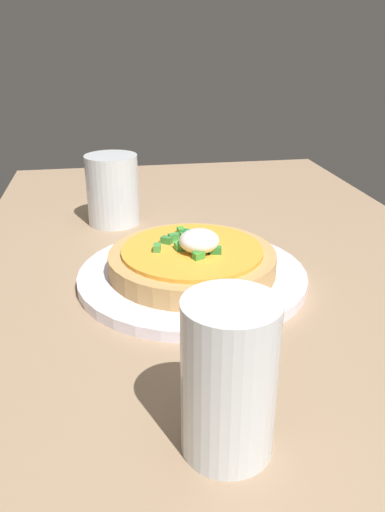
# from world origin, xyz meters

# --- Properties ---
(dining_table) EXTENTS (1.15, 0.65, 0.03)m
(dining_table) POSITION_xyz_m (0.00, 0.00, 0.02)
(dining_table) COLOR #9E8162
(dining_table) RESTS_ON ground
(plate) EXTENTS (0.27, 0.27, 0.01)m
(plate) POSITION_xyz_m (0.00, -0.04, 0.04)
(plate) COLOR white
(plate) RESTS_ON dining_table
(pizza) EXTENTS (0.19, 0.19, 0.05)m
(pizza) POSITION_xyz_m (0.00, -0.04, 0.06)
(pizza) COLOR tan
(pizza) RESTS_ON plate
(cup_near) EXTENTS (0.07, 0.07, 0.12)m
(cup_near) POSITION_xyz_m (0.26, -0.06, 0.09)
(cup_near) COLOR silver
(cup_near) RESTS_ON dining_table
(cup_far) EXTENTS (0.08, 0.08, 0.10)m
(cup_far) POSITION_xyz_m (-0.22, -0.13, 0.08)
(cup_far) COLOR silver
(cup_far) RESTS_ON dining_table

